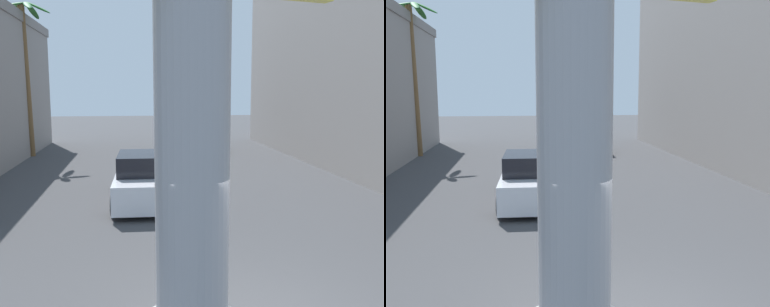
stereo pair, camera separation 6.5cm
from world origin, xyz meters
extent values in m
plane|color=#424244|center=(0.00, 10.00, 0.00)|extent=(88.43, 88.43, 0.00)
cylinder|color=#9E9EA3|center=(-0.97, -0.89, 3.86)|extent=(0.85, 0.85, 7.73)
cylinder|color=black|center=(-2.08, 9.58, 0.32)|extent=(0.24, 0.65, 0.64)
cylinder|color=black|center=(-0.14, 9.52, 0.32)|extent=(0.24, 0.65, 0.64)
cylinder|color=black|center=(-2.19, 6.16, 0.32)|extent=(0.24, 0.65, 0.64)
cylinder|color=black|center=(-0.25, 6.10, 0.32)|extent=(0.24, 0.65, 0.64)
cube|color=silver|center=(-1.16, 7.84, 0.56)|extent=(2.20, 4.95, 0.80)
cube|color=black|center=(-1.17, 7.48, 1.26)|extent=(1.94, 2.11, 0.60)
cylinder|color=black|center=(0.96, 20.24, 0.32)|extent=(0.25, 0.65, 0.64)
cylinder|color=black|center=(2.73, 20.34, 0.32)|extent=(0.25, 0.65, 0.64)
cylinder|color=black|center=(1.12, 17.13, 0.32)|extent=(0.25, 0.65, 0.64)
cylinder|color=black|center=(2.90, 17.22, 0.32)|extent=(0.25, 0.65, 0.64)
cube|color=#99999E|center=(1.93, 18.73, 0.56)|extent=(2.10, 4.55, 0.80)
cube|color=black|center=(1.93, 18.73, 1.26)|extent=(1.85, 2.54, 0.60)
cylinder|color=brown|center=(-7.08, 17.80, 3.89)|extent=(0.44, 0.63, 7.80)
ellipsoid|color=#2A792D|center=(-6.29, 17.66, 7.62)|extent=(1.29, 0.54, 0.66)
ellipsoid|color=#2E702D|center=(-6.74, 18.38, 7.58)|extent=(0.71, 1.25, 0.77)
ellipsoid|color=#32682D|center=(-7.52, 18.06, 7.63)|extent=(1.29, 0.92, 0.61)
ellipsoid|color=#2C6B2D|center=(-7.39, 17.27, 7.67)|extent=(1.15, 1.19, 0.49)
ellipsoid|color=#21602D|center=(-6.69, 17.14, 7.63)|extent=(0.81, 1.31, 0.60)
camera|label=1|loc=(-1.61, -5.58, 3.47)|focal=40.00mm
camera|label=2|loc=(-1.55, -5.59, 3.47)|focal=40.00mm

